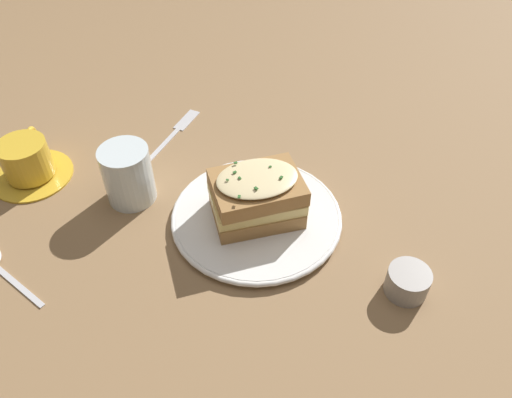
% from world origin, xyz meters
% --- Properties ---
extents(ground_plane, '(2.40, 2.40, 0.00)m').
position_xyz_m(ground_plane, '(0.00, 0.00, 0.00)').
color(ground_plane, olive).
extents(dinner_plate, '(0.26, 0.26, 0.01)m').
position_xyz_m(dinner_plate, '(-0.00, -0.03, 0.01)').
color(dinner_plate, white).
rests_on(dinner_plate, ground_plane).
extents(sandwich, '(0.15, 0.16, 0.08)m').
position_xyz_m(sandwich, '(0.00, -0.03, 0.05)').
color(sandwich, '#A37542').
rests_on(sandwich, dinner_plate).
extents(teacup_with_saucer, '(0.14, 0.14, 0.07)m').
position_xyz_m(teacup_with_saucer, '(-0.35, -0.22, 0.03)').
color(teacup_with_saucer, gold).
rests_on(teacup_with_saucer, ground_plane).
extents(water_glass, '(0.08, 0.08, 0.10)m').
position_xyz_m(water_glass, '(-0.18, -0.13, 0.05)').
color(water_glass, silver).
rests_on(water_glass, ground_plane).
extents(fork, '(0.07, 0.17, 0.00)m').
position_xyz_m(fork, '(-0.27, 0.03, 0.00)').
color(fork, silver).
rests_on(fork, ground_plane).
extents(condiment_pot, '(0.06, 0.06, 0.04)m').
position_xyz_m(condiment_pot, '(0.24, 0.02, 0.02)').
color(condiment_pot, gray).
rests_on(condiment_pot, ground_plane).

